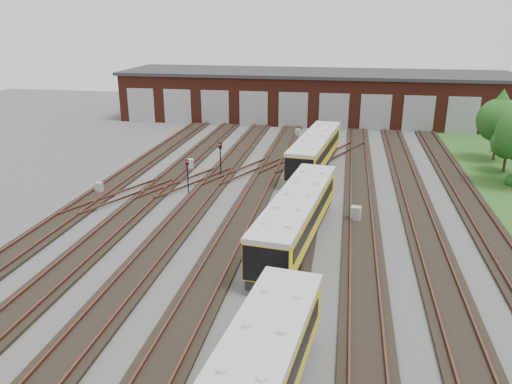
# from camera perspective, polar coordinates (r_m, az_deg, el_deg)

# --- Properties ---
(ground) EXTENTS (120.00, 120.00, 0.00)m
(ground) POSITION_cam_1_polar(r_m,az_deg,el_deg) (30.90, 0.84, -5.77)
(ground) COLOR #4A4745
(ground) RESTS_ON ground
(track_network) EXTENTS (30.40, 70.00, 0.33)m
(track_network) POSITION_cam_1_polar(r_m,az_deg,el_deg) (31.41, 0.71, -5.12)
(track_network) COLOR black
(track_network) RESTS_ON ground
(maintenance_shed) EXTENTS (51.00, 12.50, 6.35)m
(maintenance_shed) POSITION_cam_1_polar(r_m,az_deg,el_deg) (68.45, 6.53, 10.91)
(maintenance_shed) COLOR #531E14
(maintenance_shed) RESTS_ON ground
(metro_train) EXTENTS (4.06, 45.75, 2.80)m
(metro_train) POSITION_cam_1_polar(r_m,az_deg,el_deg) (30.16, 4.68, -2.83)
(metro_train) COLOR black
(metro_train) RESTS_ON ground
(signal_mast_0) EXTENTS (0.28, 0.27, 2.79)m
(signal_mast_0) POSITION_cam_1_polar(r_m,az_deg,el_deg) (39.04, -7.84, 2.32)
(signal_mast_0) COLOR black
(signal_mast_0) RESTS_ON ground
(signal_mast_1) EXTENTS (0.29, 0.27, 3.00)m
(signal_mast_1) POSITION_cam_1_polar(r_m,az_deg,el_deg) (43.16, -4.10, 4.30)
(signal_mast_1) COLOR black
(signal_mast_1) RESTS_ON ground
(signal_mast_2) EXTENTS (0.26, 0.25, 2.65)m
(signal_mast_2) POSITION_cam_1_polar(r_m,az_deg,el_deg) (37.57, 6.01, 1.57)
(signal_mast_2) COLOR black
(signal_mast_2) RESTS_ON ground
(signal_mast_3) EXTENTS (0.26, 0.24, 2.93)m
(signal_mast_3) POSITION_cam_1_polar(r_m,az_deg,el_deg) (49.38, 8.65, 5.98)
(signal_mast_3) COLOR black
(signal_mast_3) RESTS_ON ground
(relay_cabinet_0) EXTENTS (0.66, 0.61, 0.90)m
(relay_cabinet_0) POSITION_cam_1_polar(r_m,az_deg,el_deg) (41.04, -17.50, 0.45)
(relay_cabinet_0) COLOR #A0A3A4
(relay_cabinet_0) RESTS_ON ground
(relay_cabinet_1) EXTENTS (0.70, 0.62, 1.00)m
(relay_cabinet_1) POSITION_cam_1_polar(r_m,az_deg,el_deg) (45.63, -7.56, 3.14)
(relay_cabinet_1) COLOR #A0A3A4
(relay_cabinet_1) RESTS_ON ground
(relay_cabinet_2) EXTENTS (0.61, 0.53, 0.90)m
(relay_cabinet_2) POSITION_cam_1_polar(r_m,az_deg,el_deg) (33.90, 2.87, -2.62)
(relay_cabinet_2) COLOR #A0A3A4
(relay_cabinet_2) RESTS_ON ground
(relay_cabinet_3) EXTENTS (0.65, 0.59, 0.90)m
(relay_cabinet_3) POSITION_cam_1_polar(r_m,az_deg,el_deg) (58.33, 4.82, 6.75)
(relay_cabinet_3) COLOR #A0A3A4
(relay_cabinet_3) RESTS_ON ground
(relay_cabinet_4) EXTENTS (0.76, 0.67, 1.09)m
(relay_cabinet_4) POSITION_cam_1_polar(r_m,az_deg,el_deg) (34.38, 11.32, -2.50)
(relay_cabinet_4) COLOR #A0A3A4
(relay_cabinet_4) RESTS_ON ground
(tree_0) EXTENTS (4.15, 4.15, 6.88)m
(tree_0) POSITION_cam_1_polar(r_m,az_deg,el_deg) (52.71, 26.14, 7.90)
(tree_0) COLOR #312616
(tree_0) RESTS_ON ground
(tree_1) EXTENTS (2.87, 2.87, 4.76)m
(tree_1) POSITION_cam_1_polar(r_m,az_deg,el_deg) (49.09, 26.92, 5.43)
(tree_1) COLOR #312616
(tree_1) RESTS_ON ground
(bush_1) EXTENTS (1.19, 1.19, 1.19)m
(bush_1) POSITION_cam_1_polar(r_m,az_deg,el_deg) (46.07, 27.25, 1.38)
(bush_1) COLOR #154112
(bush_1) RESTS_ON ground
(bush_2) EXTENTS (1.58, 1.58, 1.58)m
(bush_2) POSITION_cam_1_polar(r_m,az_deg,el_deg) (57.03, 26.23, 4.87)
(bush_2) COLOR #154112
(bush_2) RESTS_ON ground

